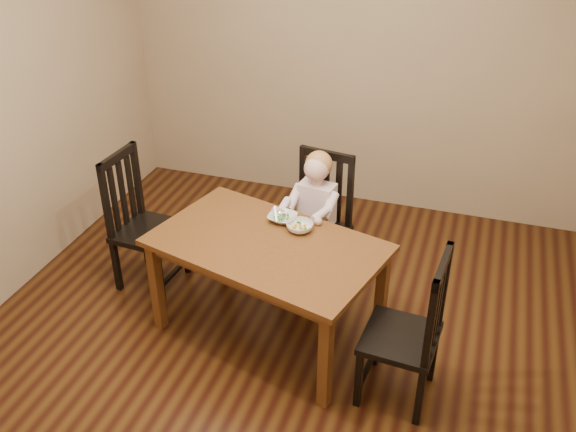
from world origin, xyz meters
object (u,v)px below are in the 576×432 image
(chair_child, at_px, (318,223))
(bowl_veg, at_px, (300,227))
(chair_left, at_px, (142,223))
(toddler, at_px, (316,209))
(bowl_peas, at_px, (282,218))
(dining_table, at_px, (267,254))
(chair_right, at_px, (410,332))

(chair_child, relative_size, bowl_veg, 5.78)
(chair_left, bearing_deg, bowl_veg, 90.20)
(chair_child, xyz_separation_m, chair_left, (-1.20, -0.41, 0.01))
(toddler, distance_m, bowl_peas, 0.39)
(dining_table, bearing_deg, bowl_veg, 52.80)
(chair_child, xyz_separation_m, toddler, (-0.01, -0.05, 0.15))
(chair_child, height_order, bowl_veg, chair_child)
(dining_table, distance_m, chair_left, 1.10)
(chair_right, bearing_deg, chair_left, 78.92)
(chair_right, distance_m, bowl_veg, 0.98)
(dining_table, xyz_separation_m, chair_child, (0.14, 0.69, -0.15))
(toddler, distance_m, bowl_veg, 0.45)
(chair_left, height_order, bowl_veg, chair_left)
(toddler, bearing_deg, bowl_peas, 78.81)
(bowl_peas, bearing_deg, chair_child, 71.57)
(bowl_peas, height_order, bowl_veg, bowl_veg)
(chair_right, relative_size, toddler, 1.76)
(toddler, bearing_deg, dining_table, 86.55)
(bowl_veg, bearing_deg, bowl_peas, 150.47)
(chair_child, bearing_deg, chair_left, 27.33)
(chair_left, distance_m, toddler, 1.25)
(chair_left, relative_size, toddler, 1.80)
(bowl_peas, distance_m, bowl_veg, 0.17)
(chair_child, relative_size, bowl_peas, 5.50)
(dining_table, distance_m, chair_right, 1.01)
(toddler, relative_size, bowl_veg, 3.28)
(chair_child, xyz_separation_m, chair_right, (0.81, -0.98, 0.00))
(chair_left, relative_size, chair_right, 1.02)
(chair_right, height_order, bowl_veg, chair_right)
(bowl_peas, relative_size, bowl_veg, 1.05)
(chair_right, distance_m, bowl_peas, 1.14)
(chair_left, height_order, toddler, chair_left)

